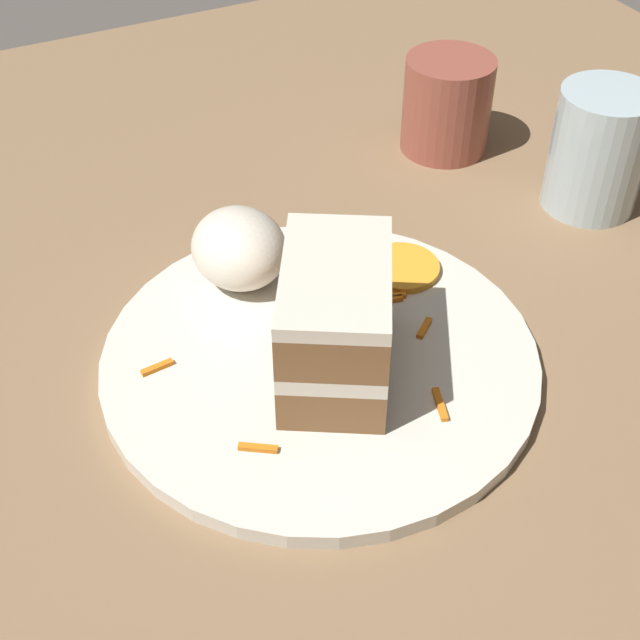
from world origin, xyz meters
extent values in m
plane|color=#4C4742|center=(0.00, 0.00, 0.00)|extent=(6.00, 6.00, 0.00)
cube|color=#846647|center=(0.00, 0.00, 0.02)|extent=(1.13, 1.02, 0.03)
cylinder|color=silver|center=(-0.04, -0.03, 0.04)|extent=(0.26, 0.26, 0.01)
cube|color=brown|center=(-0.02, -0.03, 0.06)|extent=(0.12, 0.10, 0.03)
cube|color=silver|center=(-0.02, -0.03, 0.08)|extent=(0.12, 0.10, 0.01)
cube|color=brown|center=(-0.02, -0.03, 0.09)|extent=(0.12, 0.10, 0.03)
cube|color=silver|center=(-0.02, -0.03, 0.11)|extent=(0.12, 0.10, 0.01)
ellipsoid|color=silver|center=(-0.12, -0.04, 0.07)|extent=(0.07, 0.06, 0.05)
cylinder|color=orange|center=(-0.08, 0.05, 0.04)|extent=(0.05, 0.05, 0.00)
cube|color=orange|center=(0.02, -0.09, 0.04)|extent=(0.02, 0.02, 0.00)
cube|color=orange|center=(-0.06, 0.03, 0.04)|extent=(0.01, 0.02, 0.00)
cube|color=orange|center=(-0.07, -0.12, 0.04)|extent=(0.01, 0.02, 0.00)
cube|color=orange|center=(0.03, 0.01, 0.04)|extent=(0.02, 0.01, 0.00)
cube|color=orange|center=(-0.06, 0.03, 0.04)|extent=(0.01, 0.02, 0.00)
cube|color=orange|center=(-0.03, 0.04, 0.04)|extent=(0.01, 0.02, 0.00)
cube|color=orange|center=(-0.07, 0.02, 0.04)|extent=(0.02, 0.02, 0.00)
cylinder|color=silver|center=(-0.10, 0.23, 0.08)|extent=(0.07, 0.07, 0.09)
cylinder|color=silver|center=(-0.10, 0.23, 0.05)|extent=(0.06, 0.06, 0.03)
cylinder|color=#994C3D|center=(-0.22, 0.18, 0.07)|extent=(0.07, 0.07, 0.08)
cylinder|color=#382314|center=(-0.22, 0.18, 0.10)|extent=(0.06, 0.06, 0.01)
camera|label=1|loc=(0.31, -0.20, 0.42)|focal=50.00mm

